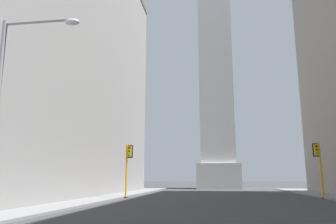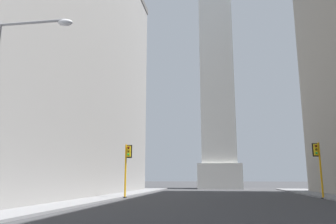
# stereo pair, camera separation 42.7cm
# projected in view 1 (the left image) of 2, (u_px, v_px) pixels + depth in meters

# --- Properties ---
(sidewalk_left) EXTENTS (5.00, 74.53, 0.15)m
(sidewalk_left) POSITION_uv_depth(u_px,v_px,m) (60.00, 203.00, 24.27)
(sidewalk_left) COLOR slate
(sidewalk_left) RESTS_ON ground_plane
(obelisk) EXTENTS (7.99, 7.99, 71.47)m
(obelisk) POSITION_uv_depth(u_px,v_px,m) (214.00, 18.00, 68.02)
(obelisk) COLOR silver
(obelisk) RESTS_ON ground_plane
(traffic_light_mid_right) EXTENTS (0.77, 0.50, 5.35)m
(traffic_light_mid_right) POSITION_uv_depth(u_px,v_px,m) (319.00, 161.00, 31.87)
(traffic_light_mid_right) COLOR orange
(traffic_light_mid_right) RESTS_ON ground_plane
(traffic_light_mid_left) EXTENTS (0.77, 0.50, 5.29)m
(traffic_light_mid_left) POSITION_uv_depth(u_px,v_px,m) (128.00, 162.00, 32.95)
(traffic_light_mid_left) COLOR orange
(traffic_light_mid_left) RESTS_ON ground_plane
(street_lamp) EXTENTS (3.50, 0.36, 8.66)m
(street_lamp) POSITION_uv_depth(u_px,v_px,m) (10.00, 94.00, 13.56)
(street_lamp) COLOR gray
(street_lamp) RESTS_ON ground_plane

